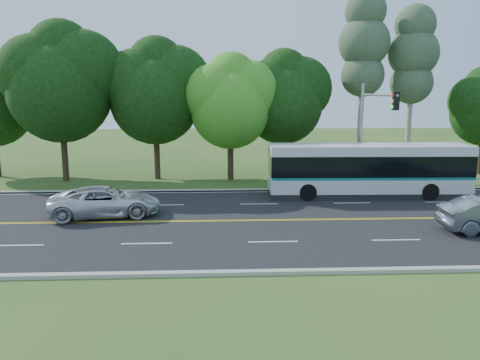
{
  "coord_description": "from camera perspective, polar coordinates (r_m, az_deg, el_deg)",
  "views": [
    {
      "loc": [
        -2.82,
        -23.06,
        6.52
      ],
      "look_at": [
        -1.7,
        2.0,
        1.74
      ],
      "focal_mm": 35.0,
      "sensor_mm": 36.0,
      "label": 1
    }
  ],
  "objects": [
    {
      "name": "lane_markings",
      "position": [
        24.11,
        4.04,
        -4.88
      ],
      "size": [
        57.6,
        13.82,
        0.0
      ],
      "color": "gold",
      "rests_on": "road"
    },
    {
      "name": "ground",
      "position": [
        24.13,
        4.27,
        -4.93
      ],
      "size": [
        120.0,
        120.0,
        0.0
      ],
      "primitive_type": "plane",
      "color": "#33521B",
      "rests_on": "ground"
    },
    {
      "name": "traffic_signal",
      "position": [
        30.0,
        15.65,
        6.85
      ],
      "size": [
        0.42,
        6.1,
        7.0
      ],
      "color": "gray",
      "rests_on": "ground"
    },
    {
      "name": "transit_bus",
      "position": [
        30.29,
        15.33,
        1.09
      ],
      "size": [
        12.42,
        2.97,
        3.24
      ],
      "rotation": [
        0.0,
        0.0,
        -0.02
      ],
      "color": "silver",
      "rests_on": "road"
    },
    {
      "name": "suv",
      "position": [
        25.61,
        -16.12,
        -2.54
      ],
      "size": [
        6.05,
        3.61,
        1.58
      ],
      "primitive_type": "imported",
      "rotation": [
        0.0,
        0.0,
        1.75
      ],
      "color": "silver",
      "rests_on": "road"
    },
    {
      "name": "bougainvillea_hedge",
      "position": [
        33.28,
        14.97,
        0.37
      ],
      "size": [
        9.5,
        2.25,
        1.5
      ],
      "color": "#A80E17",
      "rests_on": "ground"
    },
    {
      "name": "tree_row",
      "position": [
        35.27,
        -6.47,
        11.05
      ],
      "size": [
        44.7,
        9.1,
        13.84
      ],
      "color": "black",
      "rests_on": "ground"
    },
    {
      "name": "curb_north",
      "position": [
        31.02,
        2.72,
        -1.23
      ],
      "size": [
        60.0,
        0.3,
        0.15
      ],
      "primitive_type": "cube",
      "color": "#A9A498",
      "rests_on": "ground"
    },
    {
      "name": "road",
      "position": [
        24.12,
        4.27,
        -4.9
      ],
      "size": [
        60.0,
        14.0,
        0.02
      ],
      "primitive_type": "cube",
      "color": "black",
      "rests_on": "ground"
    },
    {
      "name": "grass_verge",
      "position": [
        32.83,
        2.42,
        -0.6
      ],
      "size": [
        60.0,
        4.0,
        0.1
      ],
      "primitive_type": "cube",
      "color": "#33521B",
      "rests_on": "ground"
    },
    {
      "name": "curb_south",
      "position": [
        17.39,
        7.09,
        -11.05
      ],
      "size": [
        60.0,
        0.3,
        0.15
      ],
      "primitive_type": "cube",
      "color": "#A9A498",
      "rests_on": "ground"
    }
  ]
}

